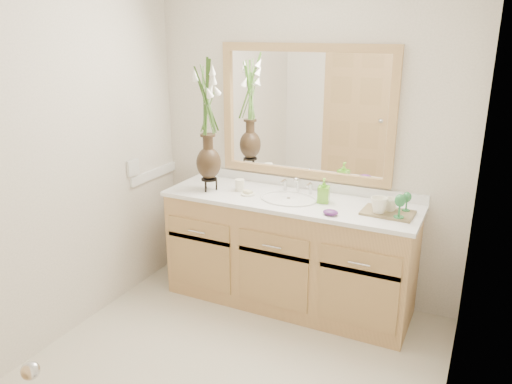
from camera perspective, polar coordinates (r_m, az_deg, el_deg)
The scene contains 19 objects.
floor at distance 3.16m, azimuth -3.91°, elevation -20.70°, with size 2.60×2.60×0.00m, color beige.
wall_back at distance 3.73m, azimuth 5.63°, elevation 5.94°, with size 2.40×0.02×2.40m, color white.
wall_left at distance 3.34m, azimuth -22.63°, elevation 3.17°, with size 0.02×2.60×2.40m, color white.
wall_right at distance 2.27m, azimuth 22.88°, elevation -3.53°, with size 0.02×2.60×2.40m, color white.
vanity at distance 3.73m, azimuth 3.71°, elevation -6.99°, with size 1.80×0.55×0.80m.
counter at distance 3.58m, azimuth 3.85°, elevation -0.96°, with size 1.84×0.57×0.03m, color white.
sink at distance 3.57m, azimuth 3.72°, elevation -1.63°, with size 0.38×0.34×0.23m.
mirror at distance 3.67m, azimuth 5.60°, elevation 9.00°, with size 1.32×0.04×0.97m.
switch_plate at distance 3.91m, azimuth -13.88°, elevation 2.74°, with size 0.02×0.12×0.12m, color white.
flower_vase at distance 3.63m, azimuth -5.62°, elevation 9.26°, with size 0.21×0.21×0.88m.
tumbler at distance 3.72m, azimuth -1.87°, elevation 0.79°, with size 0.07×0.07×0.09m, color white.
soap_dish at distance 3.64m, azimuth -0.96°, elevation -0.16°, with size 0.10×0.10×0.03m.
soap_bottle at distance 3.49m, azimuth 7.74°, elevation 0.03°, with size 0.07×0.07×0.16m, color #72CB2F.
purple_dish at distance 3.28m, azimuth 8.52°, elevation -2.31°, with size 0.10×0.08×0.04m, color #572369.
tray at distance 3.38m, azimuth 14.83°, elevation -2.30°, with size 0.33×0.22×0.02m, color brown.
mug_left at distance 3.32m, azimuth 13.88°, elevation -1.42°, with size 0.11×0.10×0.11m, color white.
mug_right at distance 3.38m, azimuth 15.12°, elevation -1.33°, with size 0.09×0.09×0.09m, color white.
goblet_front at distance 3.25m, azimuth 16.15°, elevation -1.09°, with size 0.07×0.07×0.15m.
goblet_back at distance 3.40m, azimuth 16.88°, elevation -0.67°, with size 0.06×0.06×0.13m.
Camera 1 is at (1.25, -2.13, 1.98)m, focal length 35.00 mm.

